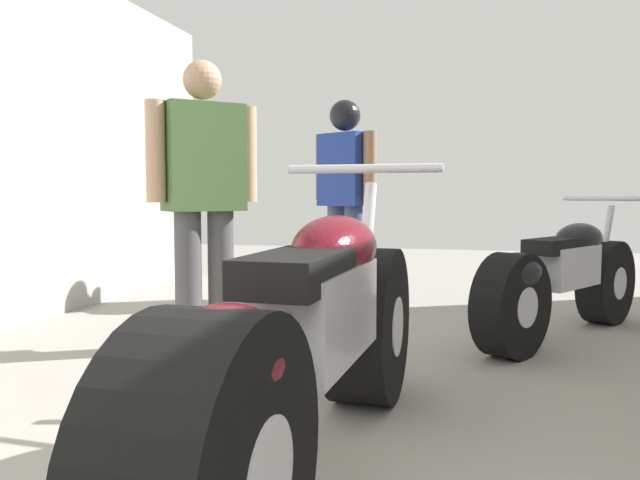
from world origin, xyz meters
TOP-DOWN VIEW (x-y plane):
  - ground_plane at (0.00, 3.25)m, footprint 15.61×15.61m
  - motorcycle_maroon_cruiser at (0.02, 2.15)m, footprint 0.68×2.28m
  - motorcycle_black_naked at (1.05, 4.49)m, footprint 1.18×1.79m
  - mechanic_in_blue at (-1.08, 3.73)m, footprint 0.57×0.56m
  - mechanic_with_helmet at (-0.63, 5.69)m, footprint 0.65×0.45m

SIDE VIEW (x-z plane):
  - ground_plane at x=0.00m, z-range 0.00..0.00m
  - motorcycle_black_naked at x=1.05m, z-range -0.08..0.85m
  - motorcycle_maroon_cruiser at x=0.02m, z-range -0.10..0.97m
  - mechanic_in_blue at x=-1.08m, z-range 0.11..1.84m
  - mechanic_with_helmet at x=-0.63m, z-range 0.17..1.93m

